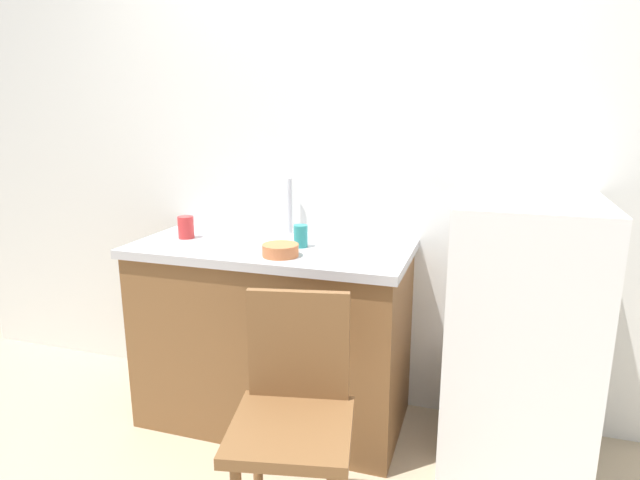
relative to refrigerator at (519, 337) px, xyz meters
name	(u,v)px	position (x,y,z in m)	size (l,w,h in m)	color
back_wall	(355,160)	(-0.80, 0.35, 0.68)	(4.80, 0.10, 2.51)	silver
cabinet_base	(274,337)	(-1.10, 0.00, -0.15)	(1.24, 0.60, 0.85)	brown
countertop	(272,248)	(-1.10, 0.00, 0.29)	(1.28, 0.64, 0.04)	#B7B7BC
faucet	(290,206)	(-1.11, 0.25, 0.45)	(0.02, 0.02, 0.27)	#B7B7BC
refrigerator	(519,337)	(0.00, 0.00, 0.00)	(0.57, 0.61, 1.15)	white
chair	(294,412)	(-0.74, -0.70, -0.08)	(0.47, 0.47, 0.89)	brown
terracotta_bowl	(280,250)	(-0.99, -0.17, 0.34)	(0.16, 0.16, 0.05)	#C67042
cup_teal	(301,236)	(-0.96, 0.00, 0.36)	(0.06, 0.06, 0.10)	teal
cup_red	(186,227)	(-1.55, -0.01, 0.37)	(0.08, 0.08, 0.11)	red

